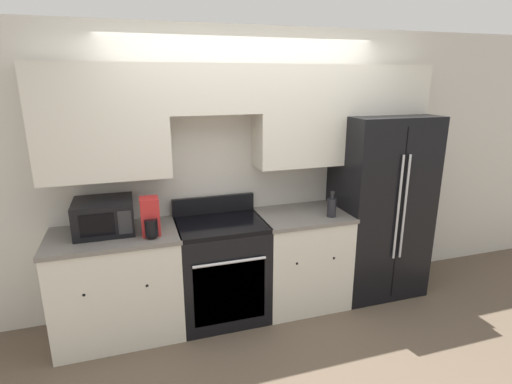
% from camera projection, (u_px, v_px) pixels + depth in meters
% --- Properties ---
extents(ground_plane, '(12.00, 12.00, 0.00)m').
position_uv_depth(ground_plane, '(266.00, 326.00, 3.59)').
color(ground_plane, brown).
extents(wall_back, '(8.00, 0.39, 2.60)m').
position_uv_depth(wall_back, '(249.00, 147.00, 3.70)').
color(wall_back, beige).
rests_on(wall_back, ground_plane).
extents(lower_cabinets_left, '(1.05, 0.64, 0.92)m').
position_uv_depth(lower_cabinets_left, '(118.00, 285.00, 3.38)').
color(lower_cabinets_left, beige).
rests_on(lower_cabinets_left, ground_plane).
extents(lower_cabinets_right, '(0.83, 0.64, 0.92)m').
position_uv_depth(lower_cabinets_right, '(301.00, 258.00, 3.88)').
color(lower_cabinets_right, beige).
rests_on(lower_cabinets_right, ground_plane).
extents(oven_range, '(0.78, 0.65, 1.08)m').
position_uv_depth(oven_range, '(222.00, 269.00, 3.65)').
color(oven_range, black).
rests_on(oven_range, ground_plane).
extents(refrigerator, '(0.88, 0.81, 1.81)m').
position_uv_depth(refrigerator, '(375.00, 204.00, 4.07)').
color(refrigerator, black).
rests_on(refrigerator, ground_plane).
extents(microwave, '(0.47, 0.41, 0.27)m').
position_uv_depth(microwave, '(104.00, 216.00, 3.27)').
color(microwave, black).
rests_on(microwave, lower_cabinets_left).
extents(bottle, '(0.08, 0.08, 0.24)m').
position_uv_depth(bottle, '(332.00, 207.00, 3.64)').
color(bottle, black).
rests_on(bottle, lower_cabinets_right).
extents(electric_kettle, '(0.15, 0.22, 0.31)m').
position_uv_depth(electric_kettle, '(150.00, 218.00, 3.21)').
color(electric_kettle, '#B22323').
rests_on(electric_kettle, lower_cabinets_left).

